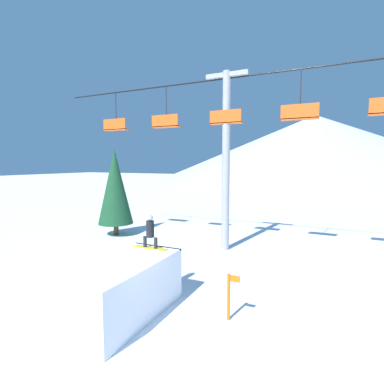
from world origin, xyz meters
The scene contains 7 objects.
ground_plane centered at (0.00, 0.00, 0.00)m, with size 220.00×220.00×0.00m, color white.
mountain_ridge centered at (0.00, 80.69, 8.85)m, with size 85.02×85.02×17.71m.
snow_ramp centered at (-0.44, 0.27, 0.91)m, with size 2.01×4.16×1.82m.
snowboarder centered at (-0.50, 1.91, 2.44)m, with size 1.34×0.29×1.26m.
chairlift centered at (-0.01, 8.82, 6.11)m, with size 22.67×0.44×9.97m.
pine_tree_near centered at (-8.00, 8.91, 3.36)m, with size 2.38×2.38×5.94m.
trail_marker centered at (2.71, 1.52, 0.81)m, with size 0.41×0.10×1.50m.
Camera 1 is at (5.59, -7.19, 4.99)m, focal length 28.00 mm.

